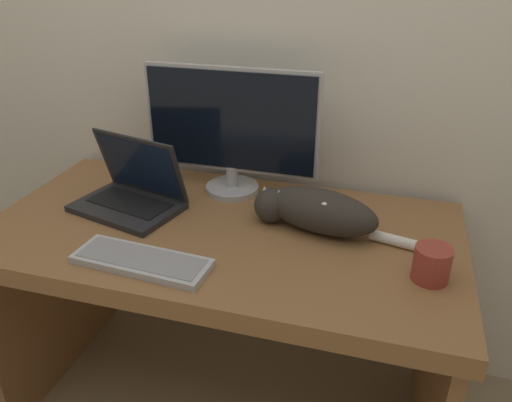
# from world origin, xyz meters

# --- Properties ---
(wall_back) EXTENTS (6.40, 0.06, 2.60)m
(wall_back) POSITION_xyz_m (0.00, 0.81, 1.30)
(wall_back) COLOR silver
(wall_back) RESTS_ON ground_plane
(desk) EXTENTS (1.45, 0.75, 0.75)m
(desk) POSITION_xyz_m (0.00, 0.37, 0.59)
(desk) COLOR olive
(desk) RESTS_ON ground_plane
(monitor) EXTENTS (0.60, 0.19, 0.43)m
(monitor) POSITION_xyz_m (-0.05, 0.63, 0.98)
(monitor) COLOR #B2B2B7
(monitor) RESTS_ON desk
(laptop) EXTENTS (0.38, 0.30, 0.24)m
(laptop) POSITION_xyz_m (-0.33, 0.42, 0.80)
(laptop) COLOR #232326
(laptop) RESTS_ON desk
(external_keyboard) EXTENTS (0.39, 0.16, 0.02)m
(external_keyboard) POSITION_xyz_m (-0.14, 0.12, 0.76)
(external_keyboard) COLOR #BCBCC1
(external_keyboard) RESTS_ON desk
(cat) EXTENTS (0.58, 0.22, 0.13)m
(cat) POSITION_xyz_m (0.28, 0.44, 0.82)
(cat) COLOR #332D28
(cat) RESTS_ON desk
(coffee_mug) EXTENTS (0.10, 0.10, 0.09)m
(coffee_mug) POSITION_xyz_m (0.61, 0.27, 0.80)
(coffee_mug) COLOR #9E382D
(coffee_mug) RESTS_ON desk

